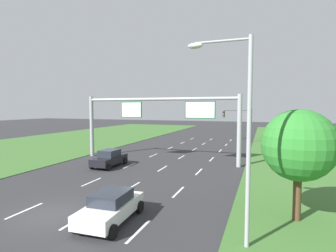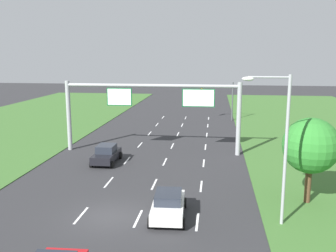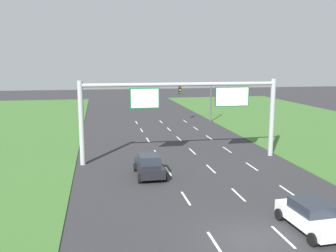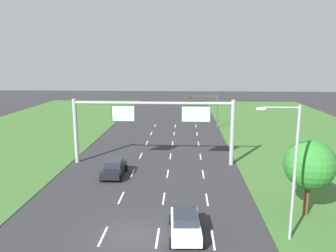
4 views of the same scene
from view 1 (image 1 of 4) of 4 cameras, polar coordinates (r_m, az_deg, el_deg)
The scene contains 10 objects.
ground_plane at distance 15.95m, azimuth -24.39°, elevation -17.27°, with size 200.00×200.00×0.00m, color #2D2D30.
lane_dashes_inner_left at distance 23.77m, azimuth -11.94°, elevation -9.93°, with size 0.14×56.40×0.01m.
lane_dashes_inner_right at distance 22.16m, azimuth -4.10°, elevation -10.88°, with size 0.14×56.40×0.01m.
lane_dashes_slip at distance 21.02m, azimuth 4.83°, elevation -11.71°, with size 0.14×56.40×0.01m.
car_lead_silver at distance 13.94m, azimuth -12.34°, elevation -16.75°, with size 2.27×4.20×1.51m.
car_mid_lane at distance 26.11m, azimuth -12.65°, elevation -6.87°, with size 2.06×4.11×1.64m.
sign_gantry at distance 27.71m, azimuth -1.74°, elevation 2.31°, with size 17.24×0.44×7.00m.
traffic_light_mast at distance 45.30m, azimuth 15.24°, elevation 1.55°, with size 4.76×0.49×5.60m.
street_lamp at distance 10.80m, azimuth 15.24°, elevation 0.61°, with size 2.61×0.32×8.50m.
roadside_tree_near at distance 14.47m, azimuth 26.58°, elevation -3.82°, with size 3.57×3.57×5.63m.
Camera 1 is at (10.55, -10.53, 5.69)m, focal length 28.00 mm.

